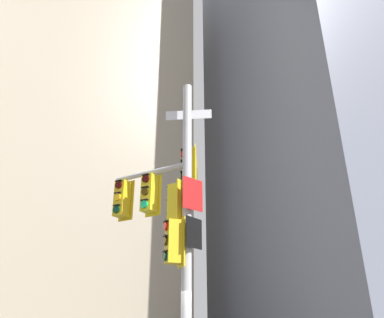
{
  "coord_description": "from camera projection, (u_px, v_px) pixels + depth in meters",
  "views": [
    {
      "loc": [
        -3.53,
        -8.13,
        1.82
      ],
      "look_at": [
        0.39,
        0.56,
        6.04
      ],
      "focal_mm": 35.02,
      "sensor_mm": 36.0,
      "label": 1
    }
  ],
  "objects": [
    {
      "name": "signal_pole_assembly",
      "position": [
        176.0,
        202.0,
        10.0
      ],
      "size": [
        3.04,
        3.23,
        7.99
      ],
      "color": "#B2B2B5",
      "rests_on": "ground"
    },
    {
      "name": "building_tower_right",
      "position": [
        314.0,
        31.0,
        33.95
      ],
      "size": [
        15.06,
        15.06,
        52.41
      ],
      "primitive_type": "cube",
      "color": "slate",
      "rests_on": "ground"
    },
    {
      "name": "building_mid_block",
      "position": [
        68.0,
        141.0,
        32.66
      ],
      "size": [
        16.61,
        16.61,
        32.95
      ],
      "primitive_type": "cube",
      "color": "tan",
      "rests_on": "ground"
    }
  ]
}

